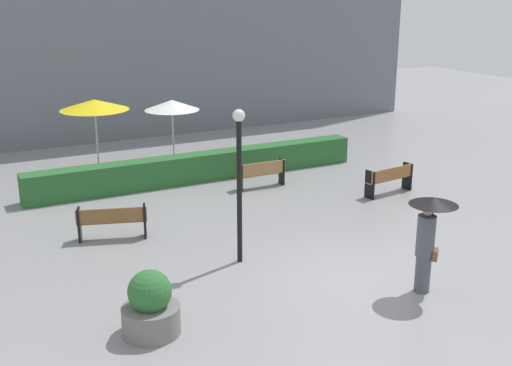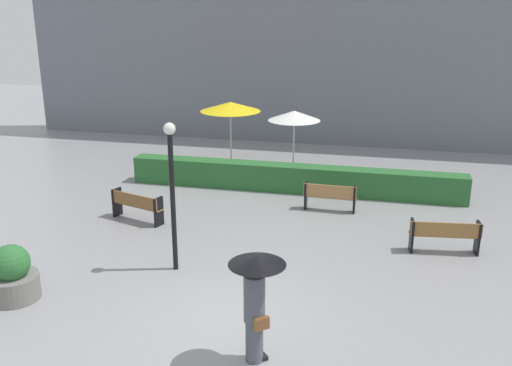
{
  "view_description": "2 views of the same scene",
  "coord_description": "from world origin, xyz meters",
  "px_view_note": "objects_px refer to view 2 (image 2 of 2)",
  "views": [
    {
      "loc": [
        -7.83,
        -10.56,
        6.12
      ],
      "look_at": [
        0.1,
        4.58,
        0.92
      ],
      "focal_mm": 44.61,
      "sensor_mm": 36.0,
      "label": 1
    },
    {
      "loc": [
        2.99,
        -9.94,
        6.17
      ],
      "look_at": [
        -0.33,
        4.22,
        1.56
      ],
      "focal_mm": 39.77,
      "sensor_mm": 36.0,
      "label": 2
    }
  ],
  "objects_px": {
    "pedestrian_with_umbrella": "(256,293)",
    "patio_umbrella_yellow": "(230,107)",
    "patio_umbrella_white": "(294,116)",
    "bench_far_right": "(445,234)",
    "bench_back_row": "(330,195)",
    "lamp_post": "(172,181)",
    "planter_pot": "(13,276)",
    "bench_far_left": "(136,205)"
  },
  "relations": [
    {
      "from": "lamp_post",
      "to": "patio_umbrella_white",
      "type": "height_order",
      "value": "lamp_post"
    },
    {
      "from": "pedestrian_with_umbrella",
      "to": "planter_pot",
      "type": "xyz_separation_m",
      "value": [
        -5.66,
        1.04,
        -0.84
      ]
    },
    {
      "from": "bench_far_right",
      "to": "lamp_post",
      "type": "relative_size",
      "value": 0.5
    },
    {
      "from": "patio_umbrella_yellow",
      "to": "bench_far_right",
      "type": "bearing_deg",
      "value": -40.45
    },
    {
      "from": "bench_far_right",
      "to": "patio_umbrella_yellow",
      "type": "relative_size",
      "value": 0.69
    },
    {
      "from": "lamp_post",
      "to": "patio_umbrella_white",
      "type": "bearing_deg",
      "value": 79.86
    },
    {
      "from": "bench_back_row",
      "to": "planter_pot",
      "type": "xyz_separation_m",
      "value": [
        -6.11,
        -7.09,
        0.03
      ]
    },
    {
      "from": "lamp_post",
      "to": "patio_umbrella_white",
      "type": "xyz_separation_m",
      "value": [
        1.48,
        8.3,
        0.06
      ]
    },
    {
      "from": "bench_far_right",
      "to": "pedestrian_with_umbrella",
      "type": "bearing_deg",
      "value": -122.9
    },
    {
      "from": "bench_far_left",
      "to": "patio_umbrella_white",
      "type": "xyz_separation_m",
      "value": [
        3.75,
        5.55,
        1.78
      ]
    },
    {
      "from": "bench_far_left",
      "to": "patio_umbrella_yellow",
      "type": "height_order",
      "value": "patio_umbrella_yellow"
    },
    {
      "from": "pedestrian_with_umbrella",
      "to": "patio_umbrella_yellow",
      "type": "xyz_separation_m",
      "value": [
        -3.82,
        12.05,
        1.06
      ]
    },
    {
      "from": "pedestrian_with_umbrella",
      "to": "patio_umbrella_white",
      "type": "height_order",
      "value": "patio_umbrella_white"
    },
    {
      "from": "bench_far_right",
      "to": "lamp_post",
      "type": "xyz_separation_m",
      "value": [
        -6.42,
        -2.46,
        1.72
      ]
    },
    {
      "from": "bench_far_right",
      "to": "planter_pot",
      "type": "relative_size",
      "value": 1.43
    },
    {
      "from": "patio_umbrella_white",
      "to": "bench_back_row",
      "type": "bearing_deg",
      "value": -62.99
    },
    {
      "from": "bench_back_row",
      "to": "lamp_post",
      "type": "relative_size",
      "value": 0.45
    },
    {
      "from": "pedestrian_with_umbrella",
      "to": "patio_umbrella_white",
      "type": "distance_m",
      "value": 11.62
    },
    {
      "from": "bench_far_left",
      "to": "bench_back_row",
      "type": "xyz_separation_m",
      "value": [
        5.47,
        2.17,
        -0.01
      ]
    },
    {
      "from": "bench_far_right",
      "to": "patio_umbrella_white",
      "type": "height_order",
      "value": "patio_umbrella_white"
    },
    {
      "from": "bench_back_row",
      "to": "pedestrian_with_umbrella",
      "type": "xyz_separation_m",
      "value": [
        -0.45,
        -8.13,
        0.87
      ]
    },
    {
      "from": "bench_far_left",
      "to": "bench_far_right",
      "type": "height_order",
      "value": "bench_far_right"
    },
    {
      "from": "bench_back_row",
      "to": "pedestrian_with_umbrella",
      "type": "bearing_deg",
      "value": -93.18
    },
    {
      "from": "bench_far_right",
      "to": "planter_pot",
      "type": "xyz_separation_m",
      "value": [
        -9.32,
        -4.63,
        0.01
      ]
    },
    {
      "from": "bench_back_row",
      "to": "planter_pot",
      "type": "distance_m",
      "value": 9.36
    },
    {
      "from": "pedestrian_with_umbrella",
      "to": "lamp_post",
      "type": "distance_m",
      "value": 4.32
    },
    {
      "from": "lamp_post",
      "to": "patio_umbrella_yellow",
      "type": "xyz_separation_m",
      "value": [
        -1.07,
        8.84,
        0.19
      ]
    },
    {
      "from": "bench_far_left",
      "to": "bench_back_row",
      "type": "relative_size",
      "value": 1.08
    },
    {
      "from": "lamp_post",
      "to": "bench_far_left",
      "type": "bearing_deg",
      "value": 129.53
    },
    {
      "from": "planter_pot",
      "to": "bench_far_left",
      "type": "bearing_deg",
      "value": 82.65
    },
    {
      "from": "bench_back_row",
      "to": "patio_umbrella_white",
      "type": "bearing_deg",
      "value": 117.01
    },
    {
      "from": "bench_far_right",
      "to": "lamp_post",
      "type": "distance_m",
      "value": 7.09
    },
    {
      "from": "patio_umbrella_white",
      "to": "lamp_post",
      "type": "bearing_deg",
      "value": -100.14
    },
    {
      "from": "lamp_post",
      "to": "bench_far_right",
      "type": "bearing_deg",
      "value": 20.93
    },
    {
      "from": "bench_far_left",
      "to": "patio_umbrella_yellow",
      "type": "distance_m",
      "value": 6.5
    },
    {
      "from": "bench_far_right",
      "to": "pedestrian_with_umbrella",
      "type": "distance_m",
      "value": 6.81
    },
    {
      "from": "bench_back_row",
      "to": "pedestrian_with_umbrella",
      "type": "height_order",
      "value": "pedestrian_with_umbrella"
    },
    {
      "from": "bench_back_row",
      "to": "patio_umbrella_white",
      "type": "height_order",
      "value": "patio_umbrella_white"
    },
    {
      "from": "bench_far_right",
      "to": "bench_back_row",
      "type": "bearing_deg",
      "value": 142.58
    },
    {
      "from": "planter_pot",
      "to": "patio_umbrella_yellow",
      "type": "distance_m",
      "value": 11.33
    },
    {
      "from": "pedestrian_with_umbrella",
      "to": "lamp_post",
      "type": "bearing_deg",
      "value": 130.6
    },
    {
      "from": "planter_pot",
      "to": "patio_umbrella_white",
      "type": "height_order",
      "value": "patio_umbrella_white"
    }
  ]
}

